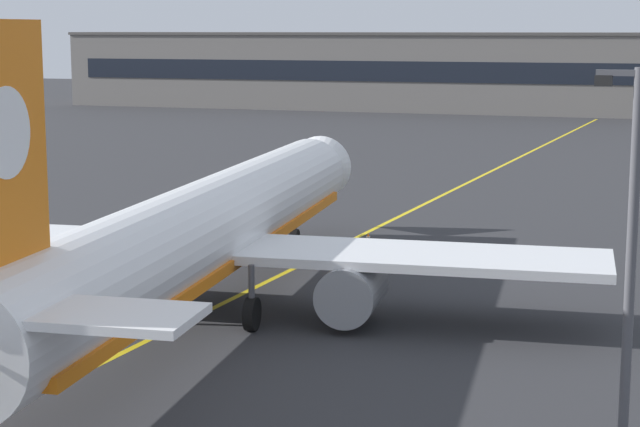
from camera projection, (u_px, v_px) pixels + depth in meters
The scene contains 5 objects.
taxiway_centreline at pixel (341, 245), 58.50m from camera, with size 0.30×180.00×0.01m, color yellow.
airliner_foreground at pixel (202, 233), 43.78m from camera, with size 32.30×41.52×11.65m.
apron_lamp_post at pixel (631, 256), 28.89m from camera, with size 2.24×0.90×10.43m.
safety_cone_by_nose_gear at pixel (368, 238), 59.23m from camera, with size 0.44×0.44×0.55m.
terminal_building at pixel (565, 73), 148.60m from camera, with size 145.87×12.40×10.97m.
Camera 1 is at (17.15, -24.80, 11.39)m, focal length 61.56 mm.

